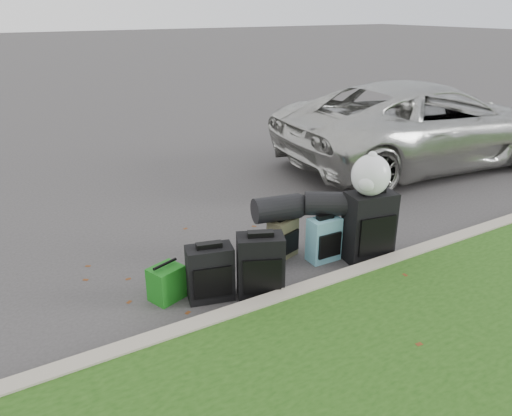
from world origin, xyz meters
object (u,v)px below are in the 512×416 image
suv (424,124)px  suitcase_olive (283,238)px  suitcase_large_black_left (260,266)px  tote_green (166,283)px  tote_navy (265,254)px  suitcase_small_black (210,273)px  suitcase_large_black_right (369,226)px  suitcase_teal (324,239)px

suv → suitcase_olive: bearing=118.4°
suitcase_large_black_left → tote_green: (-0.85, 0.43, -0.16)m
tote_navy → suv: bearing=23.5°
suitcase_olive → tote_green: size_ratio=1.32×
suitcase_large_black_left → suitcase_olive: (0.68, 0.61, -0.10)m
suv → suitcase_small_black: suv is taller
suitcase_olive → suitcase_large_black_right: (0.81, -0.56, 0.18)m
suitcase_large_black_right → suv: bearing=44.2°
tote_green → tote_navy: size_ratio=1.20×
suitcase_olive → suv: bearing=5.8°
suitcase_small_black → suitcase_large_black_right: 1.96m
tote_green → tote_navy: 1.22m
suitcase_olive → suitcase_small_black: bearing=-177.5°
suitcase_olive → suitcase_teal: 0.48m
suitcase_teal → tote_navy: (-0.66, 0.22, -0.11)m
suitcase_teal → suitcase_olive: bearing=139.2°
suitcase_olive → tote_navy: (-0.31, -0.11, -0.09)m
tote_green → suitcase_small_black: bearing=-48.5°
suitcase_small_black → tote_navy: (0.83, 0.29, -0.14)m
suitcase_small_black → suitcase_large_black_left: suitcase_large_black_left is taller
suitcase_teal → tote_green: size_ratio=1.46×
suv → tote_navy: bearing=118.2°
suitcase_olive → suitcase_teal: bearing=-59.4°
suv → tote_green: size_ratio=15.40×
suitcase_large_black_left → tote_navy: (0.37, 0.50, -0.19)m
suitcase_large_black_left → suitcase_olive: 0.92m
suitcase_teal → suitcase_large_black_right: (0.46, -0.24, 0.15)m
suitcase_small_black → tote_green: size_ratio=1.61×
suitcase_olive → tote_navy: bearing=-177.6°
suv → suitcase_teal: size_ratio=10.54×
suitcase_large_black_left → suitcase_large_black_right: size_ratio=0.81×
suitcase_olive → suitcase_large_black_right: 1.00m
suv → suitcase_large_black_right: (-3.47, -2.34, -0.35)m
suv → suitcase_large_black_right: size_ratio=6.69×
suitcase_large_black_right → suitcase_teal: bearing=162.5°
suitcase_large_black_right → tote_navy: (-1.12, 0.46, -0.26)m
suv → suitcase_olive: size_ratio=11.70×
suitcase_large_black_left → suitcase_large_black_right: suitcase_large_black_right is taller
suitcase_small_black → tote_green: bearing=165.6°
suitcase_small_black → suv: bearing=36.7°
suitcase_olive → suitcase_large_black_right: suitcase_large_black_right is taller
suitcase_small_black → suitcase_olive: size_ratio=1.22×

